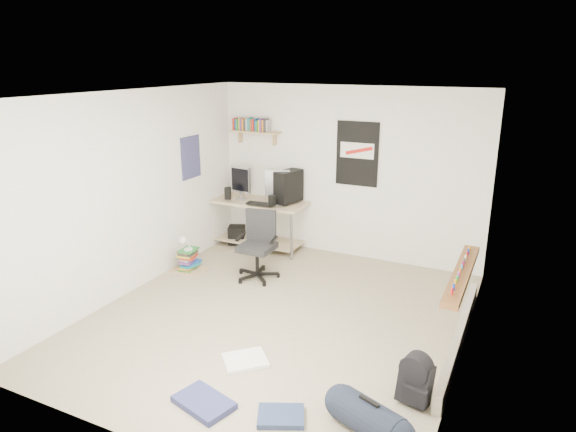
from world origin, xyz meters
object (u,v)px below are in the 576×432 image
at_px(office_chair, 257,244).
at_px(book_stack, 189,260).
at_px(backpack, 415,383).
at_px(desk, 254,223).
at_px(duffel_bag, 368,419).

distance_m(office_chair, book_stack, 1.07).
height_order(office_chair, backpack, office_chair).
height_order(desk, backpack, desk).
xyz_separation_m(backpack, duffel_bag, (-0.24, -0.54, -0.06)).
bearing_deg(backpack, office_chair, 157.91).
bearing_deg(office_chair, book_stack, 178.82).
bearing_deg(book_stack, desk, 75.81).
relative_size(office_chair, backpack, 2.59).
xyz_separation_m(office_chair, duffel_bag, (2.26, -2.27, -0.35)).
bearing_deg(office_chair, backpack, -46.10).
xyz_separation_m(desk, office_chair, (0.67, -1.12, 0.12)).
relative_size(desk, book_stack, 3.58).
relative_size(desk, backpack, 4.85).
bearing_deg(desk, backpack, -52.40).
relative_size(office_chair, duffel_bag, 1.63).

